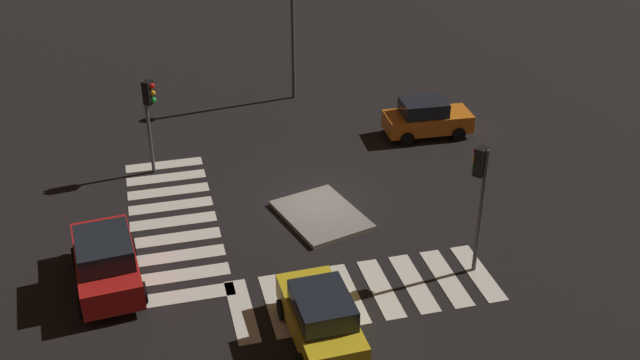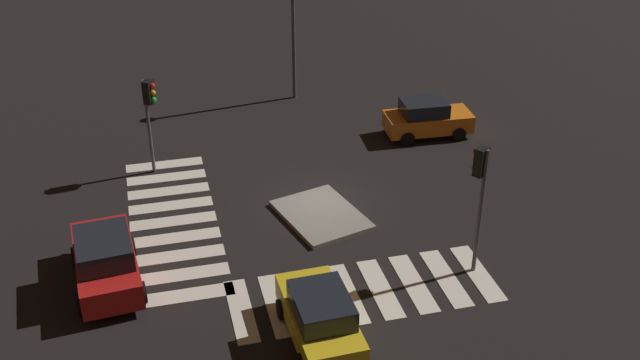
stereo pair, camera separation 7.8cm
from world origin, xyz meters
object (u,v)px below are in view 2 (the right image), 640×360
traffic_light_north (480,180)px  street_lamp (293,0)px  traffic_island (321,215)px  car_orange (427,118)px  traffic_light_south (149,104)px  car_yellow (320,317)px  car_red (106,260)px

traffic_light_north → street_lamp: bearing=-25.9°
traffic_island → car_orange: size_ratio=1.03×
traffic_light_south → street_lamp: bearing=74.8°
car_yellow → street_lamp: street_lamp is taller
car_red → car_orange: car_red is taller
car_red → traffic_light_north: size_ratio=1.00×
car_orange → traffic_light_south: 12.39m
traffic_island → traffic_light_north: size_ratio=0.90×
car_red → traffic_island: bearing=-78.8°
car_red → street_lamp: street_lamp is taller
car_red → car_yellow: bearing=-130.9°
traffic_light_north → car_yellow: bearing=75.9°
car_red → traffic_light_south: traffic_light_south is taller
traffic_island → car_yellow: size_ratio=0.99×
traffic_island → car_yellow: car_yellow is taller
traffic_island → traffic_light_south: traffic_light_south is taller
car_orange → traffic_island: bearing=-135.5°
car_yellow → traffic_light_north: size_ratio=0.91×
car_orange → street_lamp: size_ratio=0.55×
traffic_light_south → street_lamp: 9.81m
car_orange → traffic_light_north: (10.07, -2.30, 2.64)m
car_orange → car_yellow: bearing=-120.5°
car_red → street_lamp: bearing=-39.4°
traffic_light_north → car_orange: bearing=-48.1°
car_orange → traffic_light_south: (0.57, -12.17, 2.27)m
car_red → car_yellow: car_red is taller
traffic_light_south → traffic_island: bearing=-7.6°
car_yellow → street_lamp: bearing=-11.8°
traffic_light_south → car_orange: bearing=36.6°
traffic_light_north → traffic_island: bearing=7.7°
car_yellow → traffic_light_north: 6.77m
car_orange → street_lamp: street_lamp is taller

